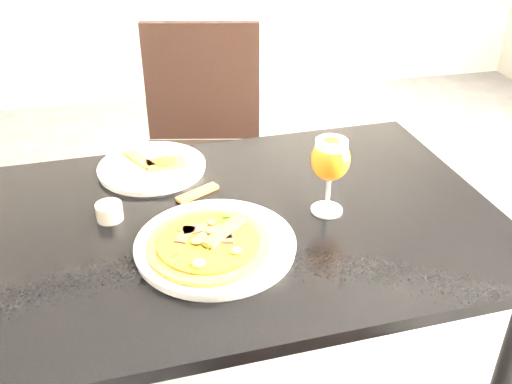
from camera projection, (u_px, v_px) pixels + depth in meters
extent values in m
cube|color=black|center=(238.00, 223.00, 1.31)|extent=(1.23, 0.85, 0.03)
cylinder|color=black|center=(34.00, 293.00, 1.67)|extent=(0.05, 0.05, 0.72)
cylinder|color=black|center=(373.00, 237.00, 1.91)|extent=(0.05, 0.05, 0.72)
cube|color=black|center=(202.00, 172.00, 2.06)|extent=(0.52, 0.52, 0.04)
cylinder|color=black|center=(151.00, 257.00, 2.03)|extent=(0.04, 0.04, 0.45)
cylinder|color=black|center=(252.00, 256.00, 2.04)|extent=(0.04, 0.04, 0.45)
cylinder|color=black|center=(164.00, 204.00, 2.34)|extent=(0.04, 0.04, 0.45)
cylinder|color=black|center=(251.00, 203.00, 2.34)|extent=(0.04, 0.04, 0.45)
cube|color=black|center=(202.00, 83.00, 2.10)|extent=(0.42, 0.12, 0.44)
cylinder|color=white|center=(216.00, 245.00, 1.20)|extent=(0.37, 0.37, 0.02)
cylinder|color=#964C24|center=(209.00, 245.00, 1.17)|extent=(0.26, 0.26, 0.01)
cylinder|color=red|center=(209.00, 242.00, 1.17)|extent=(0.21, 0.21, 0.01)
cube|color=#4A2A20|center=(222.00, 238.00, 1.17)|extent=(0.05, 0.03, 0.00)
cube|color=#4A2A20|center=(212.00, 227.00, 1.21)|extent=(0.04, 0.06, 0.00)
cube|color=#4A2A20|center=(181.00, 233.00, 1.19)|extent=(0.06, 0.05, 0.00)
cube|color=#4A2A20|center=(199.00, 246.00, 1.15)|extent=(0.06, 0.05, 0.00)
cube|color=#4A2A20|center=(219.00, 252.00, 1.13)|extent=(0.04, 0.06, 0.00)
ellipsoid|color=gold|center=(216.00, 236.00, 1.18)|extent=(0.02, 0.02, 0.01)
ellipsoid|color=gold|center=(213.00, 221.00, 1.22)|extent=(0.02, 0.02, 0.01)
ellipsoid|color=gold|center=(203.00, 235.00, 1.18)|extent=(0.02, 0.02, 0.01)
ellipsoid|color=gold|center=(178.00, 238.00, 1.17)|extent=(0.02, 0.02, 0.01)
ellipsoid|color=gold|center=(201.00, 242.00, 1.16)|extent=(0.02, 0.02, 0.01)
ellipsoid|color=gold|center=(204.00, 258.00, 1.11)|extent=(0.02, 0.02, 0.01)
ellipsoid|color=gold|center=(214.00, 243.00, 1.15)|extent=(0.02, 0.02, 0.01)
ellipsoid|color=gold|center=(240.00, 240.00, 1.16)|extent=(0.02, 0.02, 0.01)
cube|color=#134C0D|center=(210.00, 236.00, 1.18)|extent=(0.01, 0.02, 0.00)
cube|color=#134C0D|center=(201.00, 230.00, 1.20)|extent=(0.01, 0.02, 0.00)
cube|color=#134C0D|center=(180.00, 232.00, 1.19)|extent=(0.01, 0.01, 0.00)
cube|color=#134C0D|center=(195.00, 242.00, 1.16)|extent=(0.02, 0.00, 0.00)
cube|color=#134C0D|center=(188.00, 252.00, 1.13)|extent=(0.02, 0.01, 0.00)
cube|color=#134C0D|center=(207.00, 244.00, 1.16)|extent=(0.01, 0.02, 0.00)
cube|color=#134C0D|center=(217.00, 251.00, 1.14)|extent=(0.01, 0.02, 0.00)
cube|color=#134C0D|center=(238.00, 249.00, 1.14)|extent=(0.01, 0.01, 0.00)
cube|color=#134C0D|center=(222.00, 239.00, 1.17)|extent=(0.02, 0.00, 0.00)
cube|color=#134C0D|center=(229.00, 229.00, 1.20)|extent=(0.02, 0.01, 0.00)
cube|color=#964C24|center=(218.00, 228.00, 1.20)|extent=(0.10, 0.10, 0.01)
cylinder|color=white|center=(152.00, 167.00, 1.50)|extent=(0.35, 0.35, 0.01)
cube|color=#964C24|center=(139.00, 159.00, 1.51)|extent=(0.08, 0.12, 0.01)
cube|color=#964C24|center=(166.00, 164.00, 1.49)|extent=(0.10, 0.06, 0.01)
cylinder|color=red|center=(166.00, 161.00, 1.48)|extent=(0.05, 0.05, 0.00)
cube|color=#964C24|center=(198.00, 193.00, 1.39)|extent=(0.11, 0.08, 0.01)
cylinder|color=beige|center=(109.00, 212.00, 1.29)|extent=(0.06, 0.06, 0.04)
cylinder|color=gold|center=(109.00, 206.00, 1.28)|extent=(0.05, 0.05, 0.01)
cylinder|color=silver|center=(327.00, 210.00, 1.33)|extent=(0.07, 0.07, 0.01)
cylinder|color=silver|center=(328.00, 194.00, 1.31)|extent=(0.01, 0.01, 0.08)
ellipsoid|color=#9D4E0F|center=(330.00, 159.00, 1.26)|extent=(0.09, 0.09, 0.10)
cylinder|color=white|center=(332.00, 144.00, 1.24)|extent=(0.07, 0.07, 0.02)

